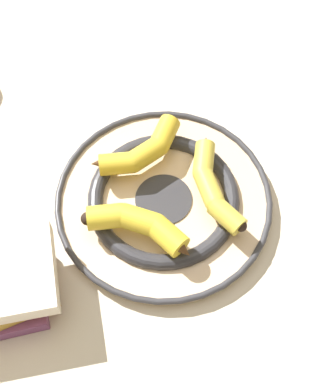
# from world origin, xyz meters

# --- Properties ---
(ground_plane) EXTENTS (2.80, 2.80, 0.00)m
(ground_plane) POSITION_xyz_m (0.00, 0.00, 0.00)
(ground_plane) COLOR beige
(decorative_bowl) EXTENTS (0.36, 0.36, 0.04)m
(decorative_bowl) POSITION_xyz_m (0.00, -0.04, 0.02)
(decorative_bowl) COLOR beige
(decorative_bowl) RESTS_ON ground_plane
(banana_a) EXTENTS (0.07, 0.18, 0.04)m
(banana_a) POSITION_xyz_m (-0.07, -0.03, 0.05)
(banana_a) COLOR yellow
(banana_a) RESTS_ON decorative_bowl
(banana_b) EXTENTS (0.16, 0.11, 0.04)m
(banana_b) POSITION_xyz_m (0.05, 0.03, 0.05)
(banana_b) COLOR gold
(banana_b) RESTS_ON decorative_bowl
(banana_c) EXTENTS (0.15, 0.13, 0.03)m
(banana_c) POSITION_xyz_m (0.04, -0.10, 0.05)
(banana_c) COLOR gold
(banana_c) RESTS_ON decorative_bowl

